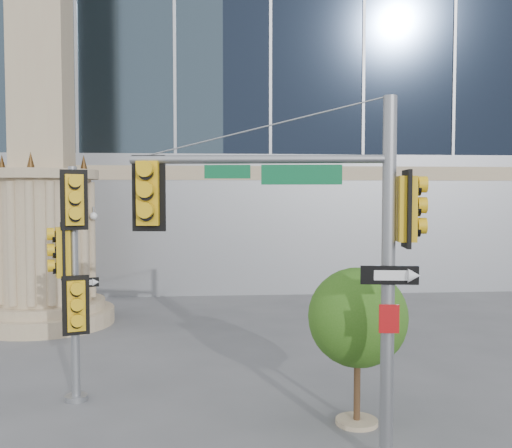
{
  "coord_description": "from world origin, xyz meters",
  "views": [
    {
      "loc": [
        -0.62,
        -10.16,
        4.31
      ],
      "look_at": [
        0.39,
        2.0,
        3.67
      ],
      "focal_mm": 40.0,
      "sensor_mm": 36.0,
      "label": 1
    }
  ],
  "objects": [
    {
      "name": "street_tree",
      "position": [
        2.17,
        0.13,
        1.94
      ],
      "size": [
        1.89,
        1.85,
        2.95
      ],
      "color": "tan",
      "rests_on": "ground"
    },
    {
      "name": "monument",
      "position": [
        -6.0,
        9.0,
        5.52
      ],
      "size": [
        4.4,
        4.4,
        16.6
      ],
      "color": "tan",
      "rests_on": "ground"
    },
    {
      "name": "secondary_signal_pole",
      "position": [
        -3.41,
        1.67,
        2.86
      ],
      "size": [
        0.91,
        0.65,
        4.87
      ],
      "rotation": [
        0.0,
        0.0,
        0.33
      ],
      "color": "slate",
      "rests_on": "ground"
    },
    {
      "name": "main_signal_pole",
      "position": [
        1.14,
        -1.35,
        3.61
      ],
      "size": [
        4.49,
        1.03,
        5.82
      ],
      "rotation": [
        0.0,
        0.0,
        -0.14
      ],
      "color": "slate",
      "rests_on": "ground"
    },
    {
      "name": "ground",
      "position": [
        0.0,
        0.0,
        0.0
      ],
      "size": [
        120.0,
        120.0,
        0.0
      ],
      "primitive_type": "plane",
      "color": "#545456",
      "rests_on": "ground"
    }
  ]
}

